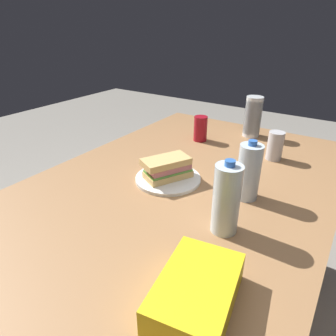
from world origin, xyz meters
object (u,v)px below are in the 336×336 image
(dining_table, at_px, (167,214))
(soda_can_silver, at_px, (275,146))
(chip_bag, at_px, (196,292))
(water_bottle_tall, at_px, (226,199))
(sandwich, at_px, (167,168))
(soda_can_red, at_px, (200,129))
(paper_plate, at_px, (168,178))
(water_bottle_spare, at_px, (249,172))
(plastic_cup_stack, at_px, (253,117))

(dining_table, height_order, soda_can_silver, soda_can_silver)
(chip_bag, distance_m, water_bottle_tall, 0.28)
(sandwich, relative_size, soda_can_red, 1.69)
(chip_bag, bearing_deg, paper_plate, 30.39)
(dining_table, distance_m, water_bottle_tall, 0.31)
(water_bottle_spare, bearing_deg, soda_can_red, -135.34)
(soda_can_silver, bearing_deg, water_bottle_spare, 1.96)
(water_bottle_tall, height_order, water_bottle_spare, water_bottle_tall)
(water_bottle_tall, bearing_deg, soda_can_red, -146.43)
(soda_can_red, height_order, water_bottle_spare, water_bottle_spare)
(water_bottle_tall, distance_m, water_bottle_spare, 0.20)
(dining_table, bearing_deg, plastic_cup_stack, 177.14)
(dining_table, bearing_deg, paper_plate, -147.40)
(sandwich, distance_m, water_bottle_spare, 0.29)
(water_bottle_tall, relative_size, water_bottle_spare, 1.07)
(paper_plate, bearing_deg, soda_can_silver, 146.35)
(soda_can_silver, bearing_deg, soda_can_red, -93.31)
(soda_can_red, bearing_deg, paper_plate, 12.50)
(dining_table, relative_size, soda_can_red, 14.41)
(dining_table, relative_size, sandwich, 8.54)
(paper_plate, height_order, water_bottle_spare, water_bottle_spare)
(soda_can_silver, bearing_deg, water_bottle_tall, 2.29)
(dining_table, xyz_separation_m, water_bottle_tall, (0.07, 0.24, 0.19))
(soda_can_red, xyz_separation_m, water_bottle_tall, (0.59, 0.39, 0.04))
(dining_table, bearing_deg, water_bottle_spare, 120.17)
(dining_table, bearing_deg, sandwich, -146.08)
(plastic_cup_stack, bearing_deg, paper_plate, -8.26)
(water_bottle_spare, relative_size, soda_can_silver, 1.68)
(water_bottle_tall, height_order, soda_can_silver, water_bottle_tall)
(dining_table, relative_size, chip_bag, 7.64)
(paper_plate, xyz_separation_m, sandwich, (0.00, -0.00, 0.05))
(sandwich, distance_m, chip_bag, 0.55)
(paper_plate, distance_m, soda_can_red, 0.45)
(paper_plate, relative_size, water_bottle_tall, 1.11)
(soda_can_red, distance_m, water_bottle_spare, 0.54)
(soda_can_red, distance_m, water_bottle_tall, 0.71)
(sandwich, distance_m, soda_can_red, 0.45)
(dining_table, relative_size, plastic_cup_stack, 8.66)
(dining_table, xyz_separation_m, plastic_cup_stack, (-0.72, 0.04, 0.18))
(soda_can_red, xyz_separation_m, chip_bag, (0.85, 0.45, -0.03))
(paper_plate, relative_size, water_bottle_spare, 1.19)
(sandwich, xyz_separation_m, water_bottle_tall, (0.15, 0.30, 0.05))
(chip_bag, xyz_separation_m, water_bottle_tall, (-0.26, -0.05, 0.07))
(dining_table, xyz_separation_m, sandwich, (-0.08, -0.06, 0.14))
(dining_table, xyz_separation_m, soda_can_silver, (-0.50, 0.22, 0.14))
(sandwich, distance_m, soda_can_silver, 0.50)
(sandwich, height_order, chip_bag, sandwich)
(dining_table, distance_m, soda_can_red, 0.56)
(soda_can_red, bearing_deg, chip_bag, 27.64)
(chip_bag, relative_size, water_bottle_tall, 1.05)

